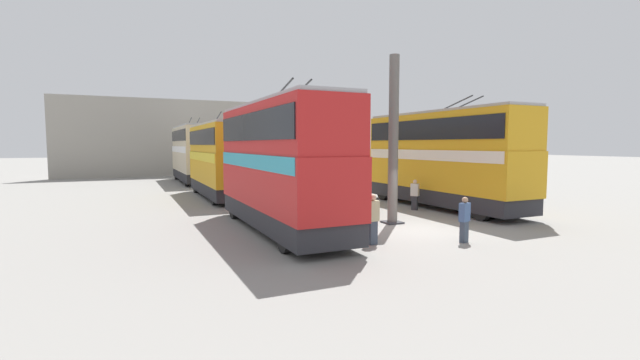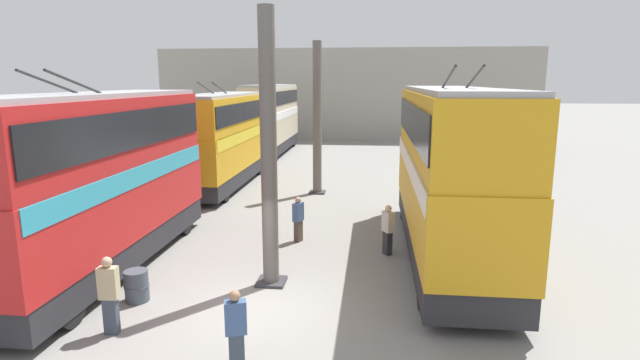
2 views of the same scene
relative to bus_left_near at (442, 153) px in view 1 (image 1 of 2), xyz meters
The scene contains 13 objects.
ground_plane 7.57m from the bus_left_near, 131.68° to the left, with size 240.00×240.00×0.00m, color gray.
depot_back_wall 32.14m from the bus_left_near, ahead, with size 0.50×36.00×8.58m.
support_column_near 5.93m from the bus_left_near, 118.99° to the left, with size 0.80×0.80×7.48m.
support_column_far 10.12m from the bus_left_near, 30.77° to the left, with size 0.80×0.80×7.48m.
bus_left_near is the anchor object (origin of this frame).
bus_right_near 10.60m from the bus_left_near, 102.91° to the left, with size 10.17×2.54×5.87m.
bus_right_mid 14.22m from the bus_left_near, 46.65° to the left, with size 10.07×2.54×5.55m.
bus_right_far 24.74m from the bus_left_near, 24.69° to the left, with size 10.89×2.54×5.90m.
person_by_left_row 2.88m from the bus_left_near, 93.66° to the left, with size 0.48×0.42×1.66m.
person_aisle_foreground 8.98m from the bus_left_near, 145.19° to the left, with size 0.36×0.47×1.66m.
person_by_right_row 10.37m from the bus_left_near, 126.54° to the left, with size 0.27×0.44×1.81m.
person_aisle_midway 5.51m from the bus_left_near, 79.68° to the left, with size 0.48×0.38×1.61m.
oil_drum 9.81m from the bus_left_near, 117.56° to the left, with size 0.64×0.64×0.82m.
Camera 1 is at (-14.28, 10.91, 3.56)m, focal length 24.00 mm.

